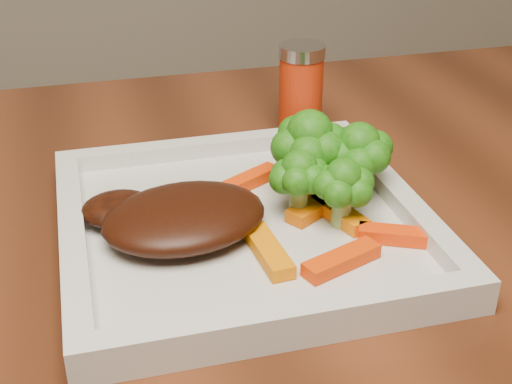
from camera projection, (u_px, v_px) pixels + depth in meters
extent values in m
cube|color=silver|center=(243.00, 229.00, 0.54)|extent=(0.27, 0.27, 0.01)
ellipsoid|color=#351208|center=(184.00, 217.00, 0.52)|extent=(0.14, 0.11, 0.03)
cube|color=#E43703|center=(342.00, 260.00, 0.49)|extent=(0.06, 0.04, 0.01)
cube|color=#F13503|center=(398.00, 235.00, 0.51)|extent=(0.06, 0.04, 0.01)
cube|color=orange|center=(268.00, 251.00, 0.50)|extent=(0.02, 0.06, 0.01)
cube|color=red|center=(347.00, 177.00, 0.59)|extent=(0.06, 0.04, 0.01)
cube|color=#F13803|center=(251.00, 179.00, 0.59)|extent=(0.05, 0.04, 0.01)
cube|color=orange|center=(337.00, 212.00, 0.54)|extent=(0.03, 0.06, 0.01)
cube|color=#DD5C03|center=(320.00, 204.00, 0.55)|extent=(0.06, 0.05, 0.01)
cylinder|color=#BA280A|center=(301.00, 91.00, 0.69)|extent=(0.05, 0.05, 0.09)
cube|color=#CC5903|center=(344.00, 169.00, 0.61)|extent=(0.06, 0.02, 0.01)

